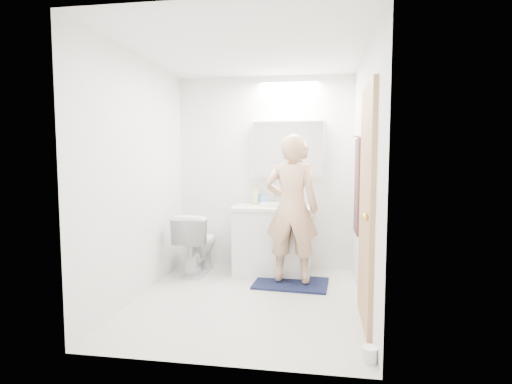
% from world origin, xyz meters
% --- Properties ---
extents(floor, '(2.50, 2.50, 0.00)m').
position_xyz_m(floor, '(0.00, 0.00, 0.00)').
color(floor, silver).
rests_on(floor, ground).
extents(ceiling, '(2.50, 2.50, 0.00)m').
position_xyz_m(ceiling, '(0.00, 0.00, 2.40)').
color(ceiling, white).
rests_on(ceiling, floor).
extents(wall_back, '(2.50, 0.00, 2.50)m').
position_xyz_m(wall_back, '(0.00, 1.25, 1.20)').
color(wall_back, white).
rests_on(wall_back, floor).
extents(wall_front, '(2.50, 0.00, 2.50)m').
position_xyz_m(wall_front, '(0.00, -1.25, 1.20)').
color(wall_front, white).
rests_on(wall_front, floor).
extents(wall_left, '(0.00, 2.50, 2.50)m').
position_xyz_m(wall_left, '(-1.10, 0.00, 1.20)').
color(wall_left, white).
rests_on(wall_left, floor).
extents(wall_right, '(0.00, 2.50, 2.50)m').
position_xyz_m(wall_right, '(1.10, 0.00, 1.20)').
color(wall_right, white).
rests_on(wall_right, floor).
extents(vanity_cabinet, '(0.90, 0.55, 0.78)m').
position_xyz_m(vanity_cabinet, '(0.14, 0.96, 0.39)').
color(vanity_cabinet, silver).
rests_on(vanity_cabinet, floor).
extents(countertop, '(0.95, 0.58, 0.04)m').
position_xyz_m(countertop, '(0.14, 0.96, 0.80)').
color(countertop, silver).
rests_on(countertop, vanity_cabinet).
extents(sink_basin, '(0.36, 0.36, 0.03)m').
position_xyz_m(sink_basin, '(0.14, 0.99, 0.84)').
color(sink_basin, silver).
rests_on(sink_basin, countertop).
extents(faucet, '(0.02, 0.02, 0.16)m').
position_xyz_m(faucet, '(0.14, 1.19, 0.90)').
color(faucet, silver).
rests_on(faucet, countertop).
extents(medicine_cabinet, '(0.88, 0.14, 0.70)m').
position_xyz_m(medicine_cabinet, '(0.30, 1.18, 1.50)').
color(medicine_cabinet, white).
rests_on(medicine_cabinet, wall_back).
extents(mirror_panel, '(0.84, 0.01, 0.66)m').
position_xyz_m(mirror_panel, '(0.30, 1.10, 1.50)').
color(mirror_panel, silver).
rests_on(mirror_panel, medicine_cabinet).
extents(toilet, '(0.43, 0.73, 0.74)m').
position_xyz_m(toilet, '(-0.77, 0.85, 0.37)').
color(toilet, white).
rests_on(toilet, floor).
extents(bath_rug, '(0.84, 0.61, 0.02)m').
position_xyz_m(bath_rug, '(0.39, 0.57, 0.01)').
color(bath_rug, '#13203B').
rests_on(bath_rug, floor).
extents(person, '(0.61, 0.43, 1.60)m').
position_xyz_m(person, '(0.39, 0.57, 0.85)').
color(person, tan).
rests_on(person, bath_rug).
extents(door, '(0.04, 0.80, 2.00)m').
position_xyz_m(door, '(1.08, -0.35, 1.00)').
color(door, tan).
rests_on(door, wall_right).
extents(door_knob, '(0.06, 0.06, 0.06)m').
position_xyz_m(door_knob, '(1.04, -0.65, 0.95)').
color(door_knob, gold).
rests_on(door_knob, door).
extents(towel, '(0.02, 0.42, 1.00)m').
position_xyz_m(towel, '(1.08, 0.55, 1.10)').
color(towel, '#122138').
rests_on(towel, wall_right).
extents(towel_hook, '(0.07, 0.02, 0.02)m').
position_xyz_m(towel_hook, '(1.07, 0.55, 1.62)').
color(towel_hook, silver).
rests_on(towel_hook, wall_right).
extents(soap_bottle_a, '(0.13, 0.13, 0.25)m').
position_xyz_m(soap_bottle_a, '(-0.10, 1.11, 0.94)').
color(soap_bottle_a, '#C4BD7E').
rests_on(soap_bottle_a, countertop).
extents(soap_bottle_b, '(0.11, 0.11, 0.18)m').
position_xyz_m(soap_bottle_b, '(-0.01, 1.15, 0.91)').
color(soap_bottle_b, '#5F96CD').
rests_on(soap_bottle_b, countertop).
extents(toothbrush_cup, '(0.14, 0.14, 0.10)m').
position_xyz_m(toothbrush_cup, '(0.39, 1.12, 0.87)').
color(toothbrush_cup, '#3A45AE').
rests_on(toothbrush_cup, countertop).
extents(toilet_paper_roll, '(0.11, 0.11, 0.10)m').
position_xyz_m(toilet_paper_roll, '(1.05, -1.02, 0.05)').
color(toilet_paper_roll, white).
rests_on(toilet_paper_roll, floor).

